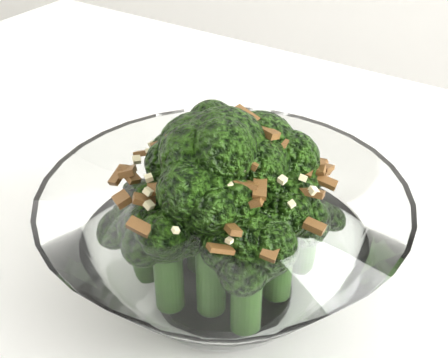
% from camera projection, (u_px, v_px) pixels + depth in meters
% --- Properties ---
extents(table, '(1.37, 1.09, 0.75)m').
position_uv_depth(table, '(226.00, 298.00, 0.56)').
color(table, white).
rests_on(table, ground).
extents(broccoli_dish, '(0.25, 0.25, 0.16)m').
position_uv_depth(broccoli_dish, '(225.00, 232.00, 0.44)').
color(broccoli_dish, white).
rests_on(broccoli_dish, table).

